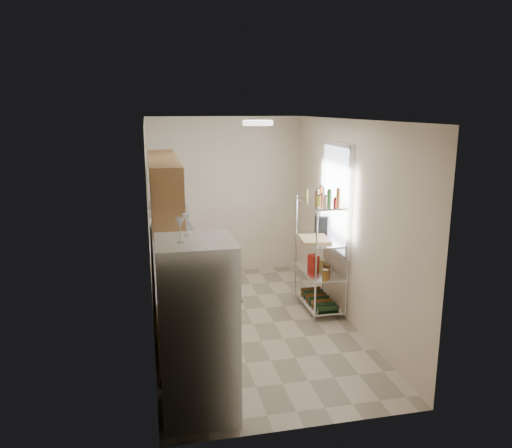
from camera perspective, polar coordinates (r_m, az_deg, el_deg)
The scene contains 16 objects.
room at distance 6.17m, azimuth -0.40°, elevation -0.31°, with size 2.52×4.42×2.62m.
counter_run at distance 6.71m, azimuth -8.92°, elevation -6.88°, with size 0.63×3.51×0.90m.
upper_cabinets at distance 6.04m, azimuth -10.47°, elevation 4.13°, with size 0.33×2.20×0.72m, color #A37845.
range_hood at distance 6.90m, azimuth -10.11°, elevation 1.72°, with size 0.50×0.60×0.12m, color #B7BABC.
window at distance 6.79m, azimuth 9.16°, elevation 2.94°, with size 0.06×1.00×1.46m, color white.
bakers_rack at distance 6.76m, azimuth 7.45°, elevation -0.88°, with size 0.45×0.90×1.73m.
ceiling_dome at distance 5.70m, azimuth 0.21°, elevation 11.49°, with size 0.34×0.34×0.06m, color white.
refrigerator at distance 4.56m, azimuth -6.70°, elevation -11.84°, with size 0.67×0.67×1.64m, color silver.
wine_glass_a at distance 4.19m, azimuth -8.66°, elevation -0.70°, with size 0.08×0.08×0.21m, color silver, non-canonical shape.
wine_glass_b at distance 4.40m, azimuth -7.98°, elevation -0.09°, with size 0.07×0.07×0.20m, color silver, non-canonical shape.
rice_cooker at distance 6.40m, azimuth -8.98°, elevation -2.67°, with size 0.27×0.27×0.22m, color white.
frying_pan_large at distance 6.94m, azimuth -9.69°, elevation -2.19°, with size 0.23×0.23×0.04m, color black.
frying_pan_small at distance 7.28m, azimuth -9.14°, elevation -1.45°, with size 0.20×0.20×0.04m, color black.
cutting_board at distance 6.69m, azimuth 6.67°, elevation -1.72°, with size 0.37×0.48×0.03m, color tan.
espresso_machine at distance 7.05m, azimuth 7.45°, elevation 0.02°, with size 0.15×0.23×0.27m, color black.
storage_bag at distance 7.04m, azimuth 6.59°, elevation -4.22°, with size 0.10×0.15×0.17m, color #B41F16.
Camera 1 is at (-1.23, -5.87, 2.74)m, focal length 35.00 mm.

